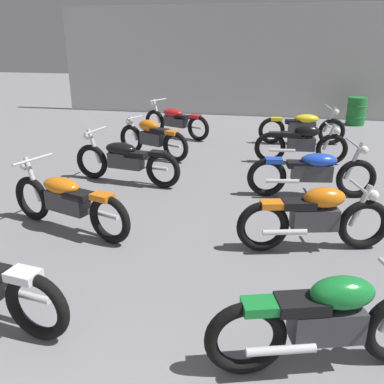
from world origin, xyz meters
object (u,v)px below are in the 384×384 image
object	(u,v)px
motorcycle_right_row_1	(328,321)
motorcycle_right_row_2	(315,217)
motorcycle_left_row_5	(175,121)
oil_drum	(356,111)
motorcycle_right_row_3	(313,171)
motorcycle_left_row_4	(152,137)
motorcycle_left_row_2	(67,200)
motorcycle_left_row_3	(125,160)
motorcycle_right_row_5	(302,127)
motorcycle_right_row_4	(302,143)

from	to	relation	value
motorcycle_right_row_1	motorcycle_right_row_2	world-z (taller)	same
motorcycle_left_row_5	oil_drum	xyz separation A→B (m)	(5.07, 2.82, -0.03)
motorcycle_right_row_3	motorcycle_left_row_4	bearing A→B (deg)	151.43
motorcycle_right_row_1	oil_drum	xyz separation A→B (m)	(1.79, 10.84, -0.03)
motorcycle_left_row_2	motorcycle_left_row_3	xyz separation A→B (m)	(0.06, 2.11, 0.00)
motorcycle_right_row_2	motorcycle_right_row_5	size ratio (longest dim) A/B	0.89
motorcycle_left_row_5	motorcycle_left_row_4	bearing A→B (deg)	-90.24
motorcycle_right_row_2	motorcycle_right_row_5	world-z (taller)	motorcycle_right_row_5
motorcycle_left_row_2	motorcycle_left_row_5	bearing A→B (deg)	89.78
motorcycle_left_row_3	motorcycle_right_row_3	world-z (taller)	same
motorcycle_left_row_3	motorcycle_left_row_5	xyz separation A→B (m)	(-0.04, 3.92, 0.00)
motorcycle_left_row_3	motorcycle_right_row_1	size ratio (longest dim) A/B	1.13
motorcycle_left_row_5	motorcycle_right_row_3	world-z (taller)	same
motorcycle_left_row_5	motorcycle_right_row_1	size ratio (longest dim) A/B	1.06
motorcycle_right_row_4	motorcycle_left_row_5	bearing A→B (deg)	149.46
motorcycle_left_row_2	motorcycle_right_row_3	distance (m)	4.00
motorcycle_left_row_2	oil_drum	distance (m)	10.21
motorcycle_left_row_4	motorcycle_right_row_5	bearing A→B (deg)	30.49
motorcycle_right_row_1	motorcycle_right_row_4	xyz separation A→B (m)	(-0.01, 6.09, 0.00)
motorcycle_left_row_2	motorcycle_right_row_5	distance (m)	6.81
motorcycle_left_row_3	motorcycle_right_row_4	world-z (taller)	motorcycle_left_row_3
motorcycle_left_row_2	oil_drum	xyz separation A→B (m)	(5.10, 8.85, -0.03)
motorcycle_right_row_3	motorcycle_left_row_5	bearing A→B (deg)	130.65
oil_drum	motorcycle_right_row_3	bearing A→B (deg)	-103.94
motorcycle_right_row_1	motorcycle_right_row_4	bearing A→B (deg)	90.11
motorcycle_left_row_2	motorcycle_left_row_4	distance (m)	3.94
motorcycle_right_row_1	motorcycle_right_row_4	size ratio (longest dim) A/B	0.97
motorcycle_left_row_5	motorcycle_right_row_5	distance (m)	3.35
motorcycle_left_row_2	motorcycle_right_row_3	world-z (taller)	same
motorcycle_right_row_2	motorcycle_right_row_4	bearing A→B (deg)	90.62
motorcycle_right_row_4	motorcycle_left_row_3	bearing A→B (deg)	-148.35
motorcycle_right_row_2	motorcycle_right_row_4	xyz separation A→B (m)	(-0.04, 3.98, 0.00)
motorcycle_right_row_5	motorcycle_right_row_3	bearing A→B (deg)	-89.36
motorcycle_right_row_2	motorcycle_right_row_3	distance (m)	1.97
motorcycle_right_row_3	motorcycle_right_row_4	size ratio (longest dim) A/B	1.10
motorcycle_left_row_5	motorcycle_right_row_1	world-z (taller)	motorcycle_left_row_5
motorcycle_right_row_2	motorcycle_left_row_5	bearing A→B (deg)	119.28
motorcycle_right_row_1	motorcycle_right_row_5	size ratio (longest dim) A/B	0.88
motorcycle_left_row_3	oil_drum	size ratio (longest dim) A/B	2.54
motorcycle_left_row_4	oil_drum	size ratio (longest dim) A/B	2.19
motorcycle_left_row_5	motorcycle_right_row_3	xyz separation A→B (m)	(3.39, -3.95, 0.00)
motorcycle_left_row_3	motorcycle_left_row_5	bearing A→B (deg)	90.58
motorcycle_right_row_1	motorcycle_right_row_2	size ratio (longest dim) A/B	0.99
motorcycle_right_row_3	oil_drum	bearing A→B (deg)	76.06
motorcycle_right_row_2	motorcycle_right_row_1	bearing A→B (deg)	-90.85
motorcycle_left_row_4	motorcycle_right_row_4	world-z (taller)	same
motorcycle_left_row_2	oil_drum	world-z (taller)	motorcycle_left_row_2
motorcycle_right_row_2	motorcycle_right_row_3	size ratio (longest dim) A/B	0.90
motorcycle_left_row_5	motorcycle_right_row_1	bearing A→B (deg)	-67.72
motorcycle_right_row_1	motorcycle_right_row_5	distance (m)	7.90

